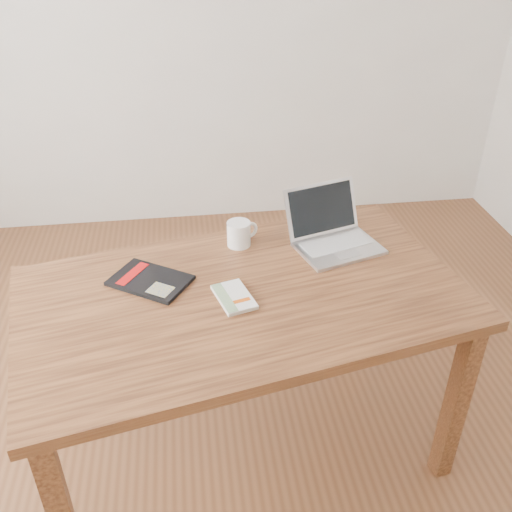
{
  "coord_description": "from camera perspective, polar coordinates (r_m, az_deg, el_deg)",
  "views": [
    {
      "loc": [
        -0.05,
        -1.46,
        1.85
      ],
      "look_at": [
        0.16,
        0.1,
        0.85
      ],
      "focal_mm": 40.0,
      "sensor_mm": 36.0,
      "label": 1
    }
  ],
  "objects": [
    {
      "name": "black_guidebook",
      "position": [
        1.94,
        -10.54,
        -2.42
      ],
      "size": [
        0.3,
        0.28,
        0.01
      ],
      "rotation": [
        0.0,
        0.0,
        0.99
      ],
      "color": "black",
      "rests_on": "desk"
    },
    {
      "name": "white_guidebook",
      "position": [
        1.84,
        -2.22,
        -4.13
      ],
      "size": [
        0.14,
        0.19,
        0.01
      ],
      "rotation": [
        0.0,
        0.0,
        0.28
      ],
      "color": "beige",
      "rests_on": "desk"
    },
    {
      "name": "desk",
      "position": [
        1.92,
        -1.25,
        -5.85
      ],
      "size": [
        1.58,
        1.1,
        0.75
      ],
      "rotation": [
        0.0,
        0.0,
        0.21
      ],
      "color": "brown",
      "rests_on": "ground"
    },
    {
      "name": "room",
      "position": [
        1.54,
        -8.14,
        13.4
      ],
      "size": [
        4.04,
        4.04,
        2.7
      ],
      "color": "brown",
      "rests_on": "ground"
    },
    {
      "name": "coffee_mug",
      "position": [
        2.1,
        -1.66,
        2.3
      ],
      "size": [
        0.12,
        0.09,
        0.09
      ],
      "rotation": [
        0.0,
        0.0,
        0.45
      ],
      "color": "white",
      "rests_on": "desk"
    },
    {
      "name": "laptop",
      "position": [
        2.12,
        7.66,
        2.25
      ],
      "size": [
        0.36,
        0.35,
        0.2
      ],
      "rotation": [
        0.0,
        0.0,
        0.29
      ],
      "color": "silver",
      "rests_on": "desk"
    }
  ]
}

